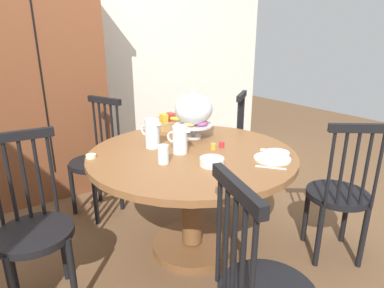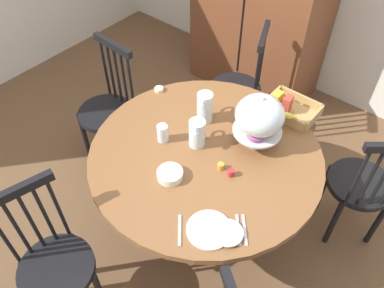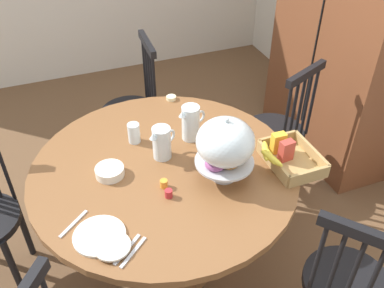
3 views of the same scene
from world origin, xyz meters
name	(u,v)px [view 2 (image 2 of 3)]	position (x,y,z in m)	size (l,w,h in m)	color
ground_plane	(198,208)	(0.00, 0.00, 0.00)	(10.00, 10.00, 0.00)	brown
dining_table	(205,173)	(0.11, -0.07, 0.55)	(1.33, 1.33, 0.74)	brown
windsor_chair_near_window	(238,90)	(-0.26, 0.82, 0.45)	(0.44, 0.44, 0.97)	black
windsor_chair_by_cabinet	(108,111)	(-0.86, 0.00, 0.45)	(0.40, 0.40, 0.97)	black
windsor_chair_facing_door	(55,265)	(-0.16, -1.00, 0.45)	(0.42, 0.42, 0.97)	black
windsor_chair_host_seat	(361,186)	(0.86, 0.53, 0.45)	(0.47, 0.47, 0.97)	black
pastry_stand_with_dome	(259,117)	(0.28, 0.18, 0.94)	(0.28, 0.28, 0.34)	silver
orange_juice_pitcher	(205,108)	(-0.07, 0.14, 0.83)	(0.10, 0.17, 0.20)	silver
milk_pitcher	(197,134)	(0.03, -0.05, 0.82)	(0.11, 0.17, 0.18)	silver
cereal_basket	(288,108)	(0.30, 0.51, 0.78)	(0.32, 0.30, 0.12)	tan
china_plate_large	(209,230)	(0.43, -0.46, 0.75)	(0.22, 0.22, 0.01)	white
china_plate_small	(228,233)	(0.51, -0.42, 0.76)	(0.15, 0.15, 0.01)	white
cereal_bowl	(170,174)	(0.07, -0.33, 0.76)	(0.14, 0.14, 0.04)	white
drinking_glass	(163,133)	(-0.15, -0.15, 0.80)	(0.06, 0.06, 0.11)	silver
butter_dish	(159,89)	(-0.48, 0.17, 0.75)	(0.06, 0.06, 0.02)	beige
jam_jar_strawberry	(231,173)	(0.31, -0.11, 0.76)	(0.04, 0.04, 0.04)	#B7282D
jam_jar_apricot	(221,166)	(0.24, -0.11, 0.76)	(0.04, 0.04, 0.04)	orange
table_knife	(238,230)	(0.54, -0.37, 0.74)	(0.17, 0.01, 0.01)	silver
dinner_fork	(244,230)	(0.56, -0.35, 0.74)	(0.17, 0.01, 0.01)	silver
soup_spoon	(180,230)	(0.32, -0.55, 0.74)	(0.17, 0.01, 0.01)	silver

